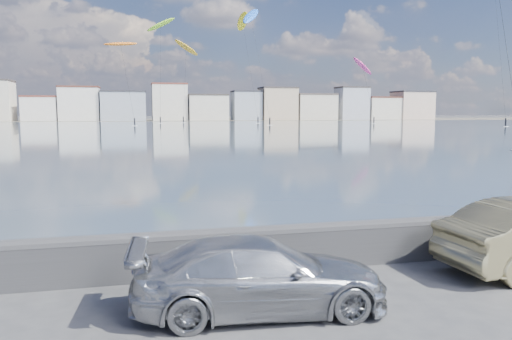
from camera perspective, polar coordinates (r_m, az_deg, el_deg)
The scene contains 12 objects.
ground at distance 9.06m, azimuth -0.22°, elevation -17.14°, with size 700.00×700.00×0.00m, color #333335.
bay_water at distance 99.65m, azimuth -12.51°, elevation 4.50°, with size 500.00×177.00×0.00m, color #3A5261.
far_shore_strip at distance 208.10m, azimuth -13.11°, elevation 5.59°, with size 500.00×60.00×0.00m, color #4C473D.
seawall at distance 11.36m, azimuth -3.41°, elevation -9.04°, with size 400.00×0.36×1.08m.
far_buildings at distance 194.10m, azimuth -12.73°, elevation 7.30°, with size 240.79×13.26×14.60m.
car_silver at distance 9.34m, azimuth 0.45°, elevation -11.92°, with size 1.91×4.70×1.36m, color #A6A8AD.
kitesurfer_1 at distance 162.42m, azimuth -1.53°, elevation 16.52°, with size 4.22×17.54×34.41m.
kitesurfer_8 at distance 163.05m, azimuth -10.83°, elevation 15.89°, with size 9.34×11.32×33.05m.
kitesurfer_10 at distance 165.51m, azimuth 12.08°, elevation 11.48°, with size 9.56×18.61×21.06m.
kitesurfer_11 at distance 138.16m, azimuth -15.22°, elevation 13.62°, with size 9.40×13.47×21.73m.
kitesurfer_12 at distance 140.38m, azimuth -0.58°, elevation 17.03°, with size 7.04×14.41×32.32m.
kitesurfer_14 at distance 165.58m, azimuth -7.96°, elevation 13.61°, with size 9.86×12.99×26.30m.
Camera 1 is at (-1.91, -8.06, 3.67)m, focal length 35.00 mm.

